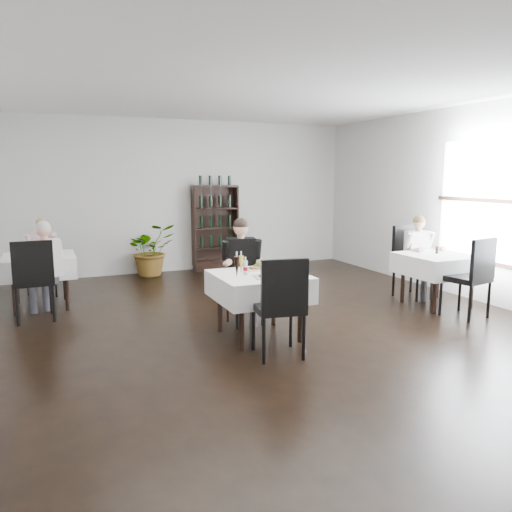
{
  "coord_description": "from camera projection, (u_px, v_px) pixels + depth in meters",
  "views": [
    {
      "loc": [
        -2.59,
        -5.3,
        1.93
      ],
      "look_at": [
        -0.25,
        0.2,
        0.95
      ],
      "focal_mm": 35.0,
      "sensor_mm": 36.0,
      "label": 1
    }
  ],
  "objects": [
    {
      "name": "pilsner_dark",
      "position": [
        237.0,
        267.0,
        5.68
      ],
      "size": [
        0.07,
        0.07,
        0.3
      ],
      "color": "black",
      "rests_on": "main_table"
    },
    {
      "name": "main_chair_far",
      "position": [
        243.0,
        286.0,
        6.5
      ],
      "size": [
        0.4,
        0.4,
        0.87
      ],
      "color": "black",
      "rests_on": "ground"
    },
    {
      "name": "diner_left_near",
      "position": [
        44.0,
        261.0,
        6.77
      ],
      "size": [
        0.57,
        0.61,
        1.32
      ],
      "color": "#46464E",
      "rests_on": "ground"
    },
    {
      "name": "pepper_mill",
      "position": [
        437.0,
        250.0,
        7.39
      ],
      "size": [
        0.05,
        0.05,
        0.1
      ],
      "primitive_type": "cylinder",
      "rotation": [
        0.0,
        0.0,
        -0.29
      ],
      "color": "black",
      "rests_on": "right_table"
    },
    {
      "name": "right_chair_far",
      "position": [
        410.0,
        256.0,
        7.94
      ],
      "size": [
        0.62,
        0.62,
        1.13
      ],
      "color": "black",
      "rests_on": "ground"
    },
    {
      "name": "room_shell",
      "position": [
        282.0,
        211.0,
        5.88
      ],
      "size": [
        9.0,
        9.0,
        9.0
      ],
      "color": "black",
      "rests_on": "ground"
    },
    {
      "name": "main_table",
      "position": [
        259.0,
        286.0,
        5.91
      ],
      "size": [
        1.03,
        1.03,
        0.77
      ],
      "color": "black",
      "rests_on": "ground"
    },
    {
      "name": "diner_main",
      "position": [
        242.0,
        262.0,
        6.51
      ],
      "size": [
        0.56,
        0.58,
        1.37
      ],
      "color": "#46464E",
      "rests_on": "ground"
    },
    {
      "name": "potted_tree",
      "position": [
        151.0,
        250.0,
        9.57
      ],
      "size": [
        1.02,
        0.92,
        1.01
      ],
      "primitive_type": "imported",
      "rotation": [
        0.0,
        0.0,
        0.16
      ],
      "color": "#1E551D",
      "rests_on": "ground"
    },
    {
      "name": "left_chair_near",
      "position": [
        33.0,
        275.0,
        6.53
      ],
      "size": [
        0.53,
        0.53,
        1.1
      ],
      "color": "black",
      "rests_on": "ground"
    },
    {
      "name": "right_table",
      "position": [
        438.0,
        264.0,
        7.34
      ],
      "size": [
        0.98,
        0.98,
        0.77
      ],
      "color": "black",
      "rests_on": "ground"
    },
    {
      "name": "wine_shelf",
      "position": [
        215.0,
        228.0,
        10.14
      ],
      "size": [
        0.9,
        0.28,
        1.75
      ],
      "color": "black",
      "rests_on": "ground"
    },
    {
      "name": "diner_right_far",
      "position": [
        420.0,
        250.0,
        7.84
      ],
      "size": [
        0.5,
        0.51,
        1.3
      ],
      "color": "#46464E",
      "rests_on": "ground"
    },
    {
      "name": "window_right",
      "position": [
        498.0,
        205.0,
        7.23
      ],
      "size": [
        0.06,
        2.3,
        1.85
      ],
      "color": "white",
      "rests_on": "room_shell"
    },
    {
      "name": "left_table",
      "position": [
        40.0,
        266.0,
        7.25
      ],
      "size": [
        0.98,
        0.98,
        0.77
      ],
      "color": "black",
      "rests_on": "ground"
    },
    {
      "name": "plate_near",
      "position": [
        266.0,
        276.0,
        5.66
      ],
      "size": [
        0.28,
        0.28,
        0.07
      ],
      "color": "white",
      "rests_on": "main_table"
    },
    {
      "name": "main_chair_near",
      "position": [
        281.0,
        301.0,
        5.21
      ],
      "size": [
        0.57,
        0.57,
        1.09
      ],
      "color": "black",
      "rests_on": "ground"
    },
    {
      "name": "pilsner_lager",
      "position": [
        241.0,
        265.0,
        5.85
      ],
      "size": [
        0.06,
        0.06,
        0.27
      ],
      "color": "gold",
      "rests_on": "main_table"
    },
    {
      "name": "coke_bottle",
      "position": [
        245.0,
        268.0,
        5.81
      ],
      "size": [
        0.05,
        0.05,
        0.21
      ],
      "color": "silver",
      "rests_on": "main_table"
    },
    {
      "name": "right_chair_near",
      "position": [
        473.0,
        273.0,
        6.67
      ],
      "size": [
        0.59,
        0.6,
        1.11
      ],
      "color": "black",
      "rests_on": "ground"
    },
    {
      "name": "diner_left_far",
      "position": [
        42.0,
        251.0,
        7.85
      ],
      "size": [
        0.54,
        0.57,
        1.27
      ],
      "color": "#46464E",
      "rests_on": "ground"
    },
    {
      "name": "plate_far",
      "position": [
        256.0,
        268.0,
        6.14
      ],
      "size": [
        0.26,
        0.26,
        0.08
      ],
      "color": "white",
      "rests_on": "main_table"
    },
    {
      "name": "left_chair_far",
      "position": [
        40.0,
        265.0,
        7.97
      ],
      "size": [
        0.47,
        0.48,
        0.88
      ],
      "color": "black",
      "rests_on": "ground"
    },
    {
      "name": "napkin_cutlery",
      "position": [
        291.0,
        275.0,
        5.78
      ],
      "size": [
        0.2,
        0.19,
        0.02
      ],
      "color": "black",
      "rests_on": "main_table"
    }
  ]
}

